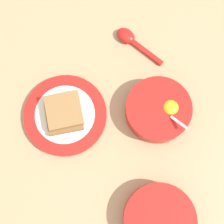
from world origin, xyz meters
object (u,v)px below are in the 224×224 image
at_px(toast_sandwich, 64,113).
at_px(congee_bowl, 159,219).
at_px(soup_spoon, 130,39).
at_px(toast_plate, 65,115).
at_px(egg_bowl, 160,110).

height_order(toast_sandwich, congee_bowl, congee_bowl).
relative_size(toast_sandwich, soup_spoon, 0.87).
relative_size(toast_sandwich, congee_bowl, 0.80).
xyz_separation_m(toast_plate, congee_bowl, (-0.07, -0.35, 0.02)).
distance_m(egg_bowl, toast_plate, 0.25).
xyz_separation_m(toast_plate, toast_sandwich, (-0.00, -0.00, 0.02)).
bearing_deg(egg_bowl, toast_sandwich, 129.64).
bearing_deg(egg_bowl, soup_spoon, 56.66).
bearing_deg(soup_spoon, congee_bowl, -135.34).
bearing_deg(congee_bowl, egg_bowl, 34.88).
bearing_deg(soup_spoon, egg_bowl, -123.34).
height_order(egg_bowl, congee_bowl, egg_bowl).
xyz_separation_m(toast_sandwich, congee_bowl, (-0.06, -0.35, -0.00)).
distance_m(toast_sandwich, congee_bowl, 0.36).
distance_m(toast_sandwich, soup_spoon, 0.29).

